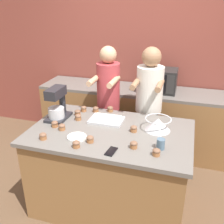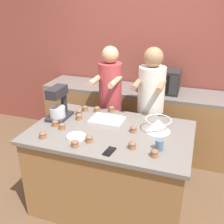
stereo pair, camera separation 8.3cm
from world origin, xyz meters
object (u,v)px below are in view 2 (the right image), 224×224
Objects in this scene: cupcake_2 at (89,139)px; cupcake_8 at (154,153)px; small_plate at (76,136)px; cupcake_10 at (97,109)px; cupcake_5 at (85,108)px; cupcake_3 at (132,145)px; person_left at (110,106)px; microwave_oven at (161,81)px; cupcake_4 at (62,126)px; cell_phone at (109,151)px; cupcake_9 at (43,135)px; cupcake_0 at (112,109)px; cupcake_12 at (75,143)px; cupcake_1 at (55,123)px; cupcake_6 at (133,129)px; mixing_bowl at (158,125)px; drinking_glass at (159,145)px; cupcake_11 at (79,117)px; person_right at (150,111)px; baking_tray at (107,119)px; cupcake_7 at (79,112)px; stand_mixer at (58,105)px.

cupcake_2 and cupcake_8 have the same top height.
small_plate is 2.70× the size of cupcake_10.
small_plate is 2.70× the size of cupcake_5.
person_left is at bearing 119.45° from cupcake_3.
microwave_oven reaches higher than cupcake_4.
cupcake_3 is at bearing 34.87° from cell_phone.
cupcake_8 is at bearing -82.42° from microwave_oven.
small_plate is (-0.38, 0.14, 0.00)m from cell_phone.
cupcake_10 is (0.25, 0.74, 0.00)m from cupcake_9.
cupcake_0 and cupcake_8 have the same top height.
cupcake_3 is 1.00× the size of cupcake_12.
cupcake_1 is 1.00× the size of cupcake_6.
small_plate is 0.31m from cupcake_9.
mixing_bowl is 3.86× the size of cupcake_9.
drinking_glass is at bearing -78.01° from mixing_bowl.
small_plate is at bearing -73.36° from cupcake_5.
cupcake_6 is 0.63m from cupcake_10.
cupcake_1 is at bearing 140.98° from cupcake_12.
mixing_bowl reaches higher than cupcake_0.
drinking_glass is at bearing -49.53° from person_left.
drinking_glass is 1.42× the size of cupcake_11.
person_left is 0.99× the size of person_right.
cupcake_3 and cupcake_11 have the same top height.
microwave_oven is 0.94m from cupcake_0.
cupcake_2 is (-0.37, -0.97, 0.08)m from person_right.
baking_tray reaches higher than small_plate.
cupcake_8 is at bearing -30.14° from cupcake_7.
microwave_oven reaches higher than cupcake_7.
baking_tray is 0.27m from cupcake_10.
baking_tray is 0.48m from cupcake_4.
cupcake_11 is at bearing -168.48° from baking_tray.
microwave_oven is at bearing 73.80° from cupcake_12.
cupcake_1 is at bearing -148.51° from baking_tray.
person_left is at bearing 112.50° from cupcake_0.
cupcake_12 is at bearing -164.22° from cupcake_3.
person_left is 0.81m from microwave_oven.
cupcake_10 is (-0.19, 0.66, 0.00)m from cupcake_2.
cupcake_1 and cupcake_10 have the same top height.
cupcake_11 is at bearing 126.08° from cupcake_2.
cell_phone is (0.23, -0.57, -0.01)m from baking_tray.
microwave_oven is at bearing 98.00° from mixing_bowl.
cupcake_12 is (0.07, -0.16, 0.02)m from small_plate.
cupcake_9 is (-0.44, -0.08, 0.00)m from cupcake_2.
cupcake_6 is 1.00× the size of cupcake_7.
cupcake_6 is at bearing -25.85° from cupcake_5.
drinking_glass is (0.62, -0.39, 0.03)m from baking_tray.
cupcake_4 is at bearing 135.98° from cupcake_12.
mixing_bowl is at bearing -82.00° from microwave_oven.
drinking_glass is (1.15, -0.30, -0.11)m from stand_mixer.
cupcake_6 is (-0.29, 0.24, -0.01)m from drinking_glass.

